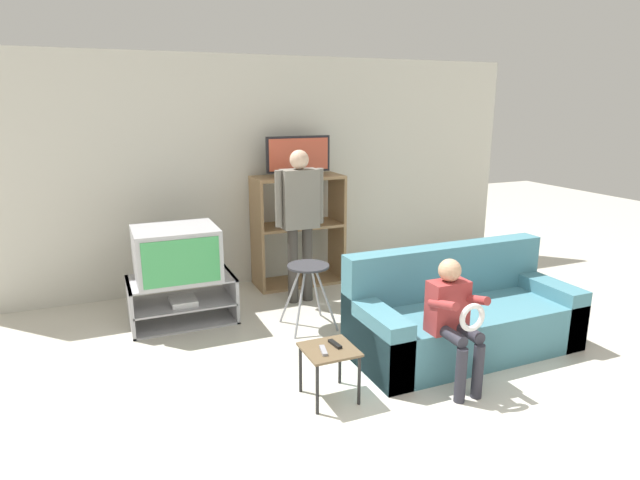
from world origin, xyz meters
name	(u,v)px	position (x,y,z in m)	size (l,w,h in m)	color
ground_plane	(470,465)	(0.00, 0.00, 0.00)	(18.00, 18.00, 0.00)	beige
wall_back	(269,172)	(0.00, 3.80, 1.30)	(6.40, 0.06, 2.60)	beige
tv_stand	(182,300)	(-1.22, 2.86, 0.22)	(1.00, 0.60, 0.45)	#A8A8AD
television_main	(176,253)	(-1.25, 2.85, 0.70)	(0.77, 0.65, 0.50)	#B2B2B7
media_shelf	(298,230)	(0.24, 3.49, 0.65)	(1.03, 0.46, 1.28)	#9E7A51
television_flat	(298,157)	(0.25, 3.51, 1.49)	(0.75, 0.20, 0.45)	black
folding_stool	(308,275)	(-0.13, 2.26, 0.52)	(0.46, 0.44, 0.62)	#99999E
snack_table	(329,356)	(-0.47, 1.01, 0.33)	(0.37, 0.37, 0.39)	brown
remote_control_black	(335,344)	(-0.41, 1.04, 0.40)	(0.04, 0.14, 0.02)	black
remote_control_white	(323,350)	(-0.53, 0.98, 0.40)	(0.04, 0.14, 0.02)	gray
couch	(461,317)	(0.91, 1.31, 0.29)	(1.96, 0.83, 0.87)	teal
person_standing_adult	(300,212)	(0.04, 2.93, 0.99)	(0.53, 0.20, 1.62)	#3D3833
person_seated_child	(454,314)	(0.45, 0.82, 0.58)	(0.33, 0.43, 0.98)	#2D2D38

